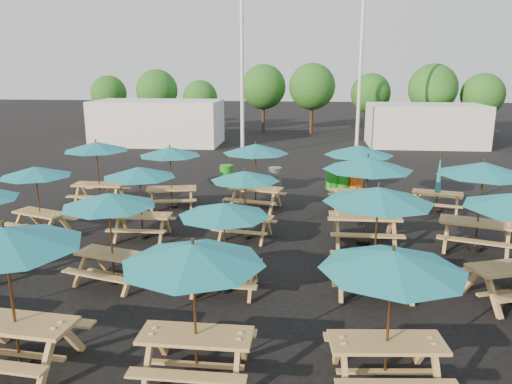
# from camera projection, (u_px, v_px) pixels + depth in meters

# --- Properties ---
(ground) EXTENTS (120.00, 120.00, 0.00)m
(ground) POSITION_uv_depth(u_px,v_px,m) (251.00, 242.00, 14.35)
(ground) COLOR black
(ground) RESTS_ON ground
(picnic_unit_2) EXTENTS (2.62, 2.62, 2.10)m
(picnic_unit_2) POSITION_uv_depth(u_px,v_px,m) (36.00, 175.00, 14.53)
(picnic_unit_2) COLOR tan
(picnic_unit_2) RESTS_ON ground
(picnic_unit_3) EXTENTS (2.29, 2.29, 2.33)m
(picnic_unit_3) POSITION_uv_depth(u_px,v_px,m) (96.00, 149.00, 17.73)
(picnic_unit_3) COLOR tan
(picnic_unit_3) RESTS_ON ground
(picnic_unit_4) EXTENTS (2.65, 2.65, 2.49)m
(picnic_unit_4) POSITION_uv_depth(u_px,v_px,m) (5.00, 244.00, 7.85)
(picnic_unit_4) COLOR tan
(picnic_unit_4) RESTS_ON ground
(picnic_unit_5) EXTENTS (2.62, 2.62, 2.18)m
(picnic_unit_5) POSITION_uv_depth(u_px,v_px,m) (109.00, 204.00, 11.19)
(picnic_unit_5) COLOR tan
(picnic_unit_5) RESTS_ON ground
(picnic_unit_6) EXTENTS (2.14, 2.14, 2.15)m
(picnic_unit_6) POSITION_uv_depth(u_px,v_px,m) (139.00, 175.00, 14.22)
(picnic_unit_6) COLOR tan
(picnic_unit_6) RESTS_ON ground
(picnic_unit_7) EXTENTS (2.57, 2.57, 2.21)m
(picnic_unit_7) POSITION_uv_depth(u_px,v_px,m) (170.00, 154.00, 17.33)
(picnic_unit_7) COLOR tan
(picnic_unit_7) RESTS_ON ground
(picnic_unit_8) EXTENTS (2.28, 2.28, 2.31)m
(picnic_unit_8) POSITION_uv_depth(u_px,v_px,m) (193.00, 261.00, 7.62)
(picnic_unit_8) COLOR tan
(picnic_unit_8) RESTS_ON ground
(picnic_unit_9) EXTENTS (2.10, 2.10, 2.06)m
(picnic_unit_9) POSITION_uv_depth(u_px,v_px,m) (224.00, 214.00, 10.78)
(picnic_unit_9) COLOR tan
(picnic_unit_9) RESTS_ON ground
(picnic_unit_10) EXTENTS (2.34, 2.34, 2.04)m
(picnic_unit_10) POSITION_uv_depth(u_px,v_px,m) (245.00, 179.00, 14.20)
(picnic_unit_10) COLOR tan
(picnic_unit_10) RESTS_ON ground
(picnic_unit_11) EXTENTS (2.76, 2.76, 2.35)m
(picnic_unit_11) POSITION_uv_depth(u_px,v_px,m) (256.00, 152.00, 17.14)
(picnic_unit_11) COLOR tan
(picnic_unit_11) RESTS_ON ground
(picnic_unit_12) EXTENTS (2.42, 2.42, 2.28)m
(picnic_unit_12) POSITION_uv_depth(u_px,v_px,m) (392.00, 267.00, 7.44)
(picnic_unit_12) COLOR tan
(picnic_unit_12) RESTS_ON ground
(picnic_unit_13) EXTENTS (2.38, 2.38, 2.44)m
(picnic_unit_13) POSITION_uv_depth(u_px,v_px,m) (378.00, 200.00, 10.65)
(picnic_unit_13) COLOR tan
(picnic_unit_13) RESTS_ON ground
(picnic_unit_14) EXTENTS (2.49, 2.49, 2.53)m
(picnic_unit_14) POSITION_uv_depth(u_px,v_px,m) (368.00, 168.00, 13.65)
(picnic_unit_14) COLOR tan
(picnic_unit_14) RESTS_ON ground
(picnic_unit_15) EXTENTS (2.35, 2.35, 2.38)m
(picnic_unit_15) POSITION_uv_depth(u_px,v_px,m) (359.00, 154.00, 16.65)
(picnic_unit_15) COLOR tan
(picnic_unit_15) RESTS_ON ground
(picnic_unit_18) EXTENTS (3.07, 3.07, 2.48)m
(picnic_unit_18) POSITION_uv_depth(u_px,v_px,m) (483.00, 173.00, 13.15)
(picnic_unit_18) COLOR tan
(picnic_unit_18) RESTS_ON ground
(picnic_unit_19) EXTENTS (1.98, 1.84, 2.12)m
(picnic_unit_19) POSITION_uv_depth(u_px,v_px,m) (438.00, 188.00, 17.08)
(picnic_unit_19) COLOR tan
(picnic_unit_19) RESTS_ON ground
(waste_bin_0) EXTENTS (0.55, 0.55, 0.89)m
(waste_bin_0) POSITION_uv_depth(u_px,v_px,m) (226.00, 176.00, 20.96)
(waste_bin_0) COLOR #1B8D19
(waste_bin_0) RESTS_ON ground
(waste_bin_1) EXTENTS (0.55, 0.55, 0.89)m
(waste_bin_1) POSITION_uv_depth(u_px,v_px,m) (275.00, 178.00, 20.47)
(waste_bin_1) COLOR gray
(waste_bin_1) RESTS_ON ground
(waste_bin_2) EXTENTS (0.55, 0.55, 0.89)m
(waste_bin_2) POSITION_uv_depth(u_px,v_px,m) (333.00, 179.00, 20.40)
(waste_bin_2) COLOR #1B8D19
(waste_bin_2) RESTS_ON ground
(waste_bin_3) EXTENTS (0.55, 0.55, 0.89)m
(waste_bin_3) POSITION_uv_depth(u_px,v_px,m) (343.00, 179.00, 20.34)
(waste_bin_3) COLOR #1B8D19
(waste_bin_3) RESTS_ON ground
(waste_bin_4) EXTENTS (0.55, 0.55, 0.89)m
(waste_bin_4) POSITION_uv_depth(u_px,v_px,m) (356.00, 180.00, 20.21)
(waste_bin_4) COLOR #E5520D
(waste_bin_4) RESTS_ON ground
(mast_0) EXTENTS (0.20, 0.20, 12.00)m
(mast_0) POSITION_uv_depth(u_px,v_px,m) (242.00, 45.00, 26.59)
(mast_0) COLOR silver
(mast_0) RESTS_ON ground
(mast_1) EXTENTS (0.20, 0.20, 12.00)m
(mast_1) POSITION_uv_depth(u_px,v_px,m) (362.00, 46.00, 27.89)
(mast_1) COLOR silver
(mast_1) RESTS_ON ground
(event_tent_0) EXTENTS (8.00, 4.00, 2.80)m
(event_tent_0) POSITION_uv_depth(u_px,v_px,m) (158.00, 122.00, 32.15)
(event_tent_0) COLOR silver
(event_tent_0) RESTS_ON ground
(event_tent_1) EXTENTS (7.00, 4.00, 2.60)m
(event_tent_1) POSITION_uv_depth(u_px,v_px,m) (425.00, 125.00, 31.51)
(event_tent_1) COLOR silver
(event_tent_1) RESTS_ON ground
(tree_0) EXTENTS (2.80, 2.80, 4.24)m
(tree_0) POSITION_uv_depth(u_px,v_px,m) (109.00, 93.00, 39.37)
(tree_0) COLOR #382314
(tree_0) RESTS_ON ground
(tree_1) EXTENTS (3.11, 3.11, 4.72)m
(tree_1) POSITION_uv_depth(u_px,v_px,m) (157.00, 90.00, 37.58)
(tree_1) COLOR #382314
(tree_1) RESTS_ON ground
(tree_2) EXTENTS (2.59, 2.59, 3.93)m
(tree_2) POSITION_uv_depth(u_px,v_px,m) (200.00, 98.00, 37.15)
(tree_2) COLOR #382314
(tree_2) RESTS_ON ground
(tree_3) EXTENTS (3.36, 3.36, 5.09)m
(tree_3) POSITION_uv_depth(u_px,v_px,m) (263.00, 87.00, 37.54)
(tree_3) COLOR #382314
(tree_3) RESTS_ON ground
(tree_4) EXTENTS (3.41, 3.41, 5.17)m
(tree_4) POSITION_uv_depth(u_px,v_px,m) (312.00, 87.00, 36.73)
(tree_4) COLOR #382314
(tree_4) RESTS_ON ground
(tree_5) EXTENTS (2.94, 2.94, 4.45)m
(tree_5) POSITION_uv_depth(u_px,v_px,m) (371.00, 93.00, 36.84)
(tree_5) COLOR #382314
(tree_5) RESTS_ON ground
(tree_6) EXTENTS (3.38, 3.38, 5.13)m
(tree_6) POSITION_uv_depth(u_px,v_px,m) (433.00, 88.00, 34.63)
(tree_6) COLOR #382314
(tree_6) RESTS_ON ground
(tree_7) EXTENTS (2.95, 2.95, 4.48)m
(tree_7) POSITION_uv_depth(u_px,v_px,m) (483.00, 95.00, 34.43)
(tree_7) COLOR #382314
(tree_7) RESTS_ON ground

